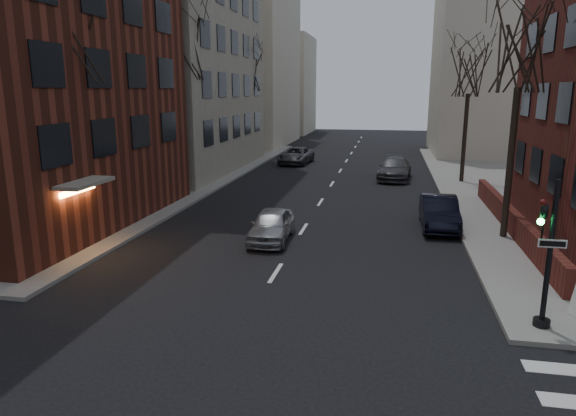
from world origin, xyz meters
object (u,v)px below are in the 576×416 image
object	(u,v)px
tree_right_a	(522,47)
tree_left_b	(184,47)
parked_sedan	(439,212)
streetlamp_far	(259,113)
tree_left_a	(64,34)
tree_left_c	(246,70)
streetlamp_near	(170,129)
traffic_signal	(546,264)
car_lane_silver	(271,225)
car_lane_gray	(395,169)
tree_right_b	(470,71)
car_lane_far	(296,156)

from	to	relation	value
tree_right_a	tree_left_b	bearing A→B (deg)	155.56
parked_sedan	tree_left_b	bearing A→B (deg)	155.96
streetlamp_far	tree_left_a	bearing A→B (deg)	-91.23
tree_left_c	streetlamp_near	size ratio (longest dim) A/B	1.55
tree_left_c	streetlamp_far	distance (m)	4.33
tree_left_b	streetlamp_far	world-z (taller)	tree_left_b
traffic_signal	streetlamp_far	bearing A→B (deg)	116.06
tree_left_c	tree_right_a	size ratio (longest dim) A/B	1.00
tree_left_b	tree_left_c	size ratio (longest dim) A/B	1.11
tree_left_c	parked_sedan	size ratio (longest dim) A/B	2.13
tree_left_b	tree_left_c	bearing A→B (deg)	90.00
car_lane_silver	streetlamp_far	bearing A→B (deg)	103.15
tree_left_b	parked_sedan	size ratio (longest dim) A/B	2.37
tree_left_c	tree_right_a	world-z (taller)	same
traffic_signal	car_lane_gray	bearing A→B (deg)	98.81
streetlamp_far	parked_sedan	xyz separation A→B (m)	(14.40, -22.57, -3.49)
tree_left_a	tree_right_a	bearing A→B (deg)	12.80
tree_left_a	tree_right_b	size ratio (longest dim) A/B	1.12
tree_right_a	tree_left_c	bearing A→B (deg)	128.66
traffic_signal	streetlamp_near	world-z (taller)	streetlamp_near
tree_right_b	car_lane_gray	bearing A→B (deg)	170.01
traffic_signal	parked_sedan	bearing A→B (deg)	99.45
tree_right_b	streetlamp_far	size ratio (longest dim) A/B	1.46
streetlamp_near	parked_sedan	xyz separation A→B (m)	(14.40, -2.57, -3.49)
tree_left_c	tree_right_a	bearing A→B (deg)	-51.34
tree_left_b	tree_right_a	xyz separation A→B (m)	(17.60, -8.00, -0.88)
traffic_signal	parked_sedan	size ratio (longest dim) A/B	0.88
tree_left_a	streetlamp_far	distance (m)	28.32
tree_left_a	car_lane_silver	size ratio (longest dim) A/B	2.56
tree_left_a	streetlamp_near	world-z (taller)	tree_left_a
traffic_signal	car_lane_far	bearing A→B (deg)	111.85
traffic_signal	tree_right_b	size ratio (longest dim) A/B	0.44
tree_left_a	streetlamp_near	size ratio (longest dim) A/B	1.63
tree_right_b	car_lane_far	distance (m)	16.43
tree_left_c	tree_right_a	xyz separation A→B (m)	(17.60, -22.00, 0.00)
car_lane_gray	tree_right_b	bearing A→B (deg)	-4.70
tree_right_b	streetlamp_far	bearing A→B (deg)	149.53
tree_right_b	car_lane_silver	distance (m)	20.07
tree_right_a	car_lane_far	bearing A→B (deg)	121.43
traffic_signal	tree_left_a	bearing A→B (deg)	163.35
streetlamp_near	traffic_signal	bearing A→B (deg)	-38.87
tree_left_b	car_lane_silver	bearing A→B (deg)	-52.42
tree_left_a	streetlamp_far	world-z (taller)	tree_left_a
tree_left_a	tree_left_b	size ratio (longest dim) A/B	0.95
tree_left_a	parked_sedan	size ratio (longest dim) A/B	2.25
tree_left_a	car_lane_far	world-z (taller)	tree_left_a
streetlamp_near	tree_left_a	bearing A→B (deg)	-94.29
streetlamp_near	streetlamp_far	bearing A→B (deg)	90.00
streetlamp_far	parked_sedan	size ratio (longest dim) A/B	1.38
car_lane_gray	car_lane_far	bearing A→B (deg)	147.77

